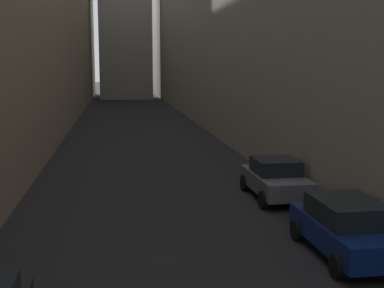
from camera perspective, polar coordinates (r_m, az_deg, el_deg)
ground_plane at (r=43.87m, az=-6.13°, el=1.82°), size 264.00×264.00×0.00m
parked_car_right_third at (r=14.75m, az=16.84°, el=-8.84°), size 2.01×4.21×1.58m
parked_car_right_far at (r=20.42m, az=9.30°, el=-3.80°), size 2.04×4.09×1.57m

